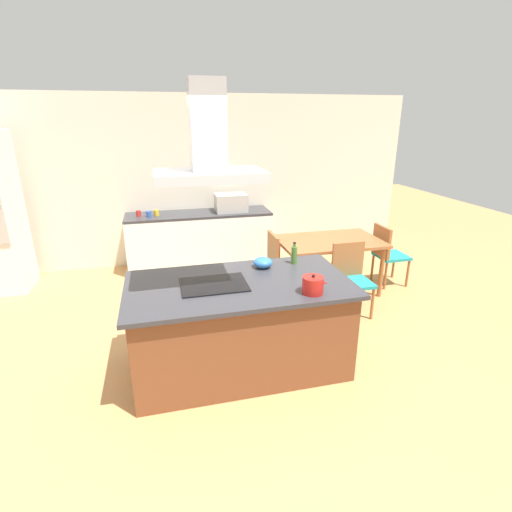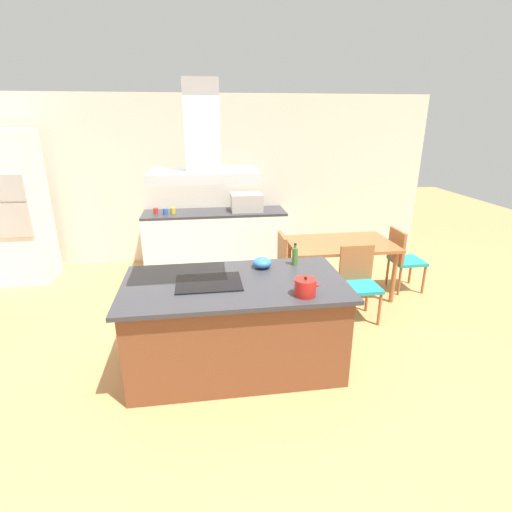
% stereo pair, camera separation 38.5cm
% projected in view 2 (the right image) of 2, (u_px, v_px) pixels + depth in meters
% --- Properties ---
extents(ground, '(16.00, 16.00, 0.00)m').
position_uv_depth(ground, '(226.00, 299.00, 5.31)').
color(ground, tan).
extents(wall_back, '(7.20, 0.10, 2.70)m').
position_uv_depth(wall_back, '(216.00, 180.00, 6.49)').
color(wall_back, beige).
rests_on(wall_back, ground).
extents(kitchen_island, '(2.07, 1.11, 0.90)m').
position_uv_depth(kitchen_island, '(235.00, 324.00, 3.76)').
color(kitchen_island, brown).
rests_on(kitchen_island, ground).
extents(cooktop, '(0.60, 0.44, 0.01)m').
position_uv_depth(cooktop, '(209.00, 283.00, 3.57)').
color(cooktop, black).
rests_on(cooktop, kitchen_island).
extents(tea_kettle, '(0.24, 0.19, 0.18)m').
position_uv_depth(tea_kettle, '(305.00, 287.00, 3.31)').
color(tea_kettle, '#B21E19').
rests_on(tea_kettle, kitchen_island).
extents(olive_oil_bottle, '(0.06, 0.06, 0.23)m').
position_uv_depth(olive_oil_bottle, '(295.00, 256.00, 3.99)').
color(olive_oil_bottle, '#47722D').
rests_on(olive_oil_bottle, kitchen_island).
extents(mixing_bowl, '(0.19, 0.19, 0.11)m').
position_uv_depth(mixing_bowl, '(262.00, 263.00, 3.93)').
color(mixing_bowl, '#2D6BB7').
rests_on(mixing_bowl, kitchen_island).
extents(back_counter, '(2.30, 0.62, 0.90)m').
position_uv_depth(back_counter, '(216.00, 238.00, 6.44)').
color(back_counter, white).
rests_on(back_counter, ground).
extents(countertop_microwave, '(0.50, 0.38, 0.28)m').
position_uv_depth(countertop_microwave, '(247.00, 202.00, 6.31)').
color(countertop_microwave, '#B2AFAA').
rests_on(countertop_microwave, back_counter).
extents(coffee_mug_red, '(0.08, 0.08, 0.09)m').
position_uv_depth(coffee_mug_red, '(156.00, 211.00, 6.15)').
color(coffee_mug_red, red).
rests_on(coffee_mug_red, back_counter).
extents(coffee_mug_blue, '(0.08, 0.08, 0.09)m').
position_uv_depth(coffee_mug_blue, '(165.00, 212.00, 6.09)').
color(coffee_mug_blue, '#2D56B2').
rests_on(coffee_mug_blue, back_counter).
extents(coffee_mug_yellow, '(0.08, 0.08, 0.09)m').
position_uv_depth(coffee_mug_yellow, '(173.00, 211.00, 6.17)').
color(coffee_mug_yellow, gold).
rests_on(coffee_mug_yellow, back_counter).
extents(wall_oven_stack, '(0.70, 0.66, 2.20)m').
position_uv_depth(wall_oven_stack, '(18.00, 208.00, 5.62)').
color(wall_oven_stack, white).
rests_on(wall_oven_stack, ground).
extents(dining_table, '(1.40, 0.90, 0.75)m').
position_uv_depth(dining_table, '(340.00, 248.00, 5.27)').
color(dining_table, '#995B33').
rests_on(dining_table, ground).
extents(chair_at_right_end, '(0.42, 0.42, 0.89)m').
position_uv_depth(chair_at_right_end, '(402.00, 256.00, 5.44)').
color(chair_at_right_end, teal).
rests_on(chair_at_right_end, ground).
extents(chair_at_left_end, '(0.42, 0.42, 0.89)m').
position_uv_depth(chair_at_left_end, '(274.00, 263.00, 5.20)').
color(chair_at_left_end, teal).
rests_on(chair_at_left_end, ground).
extents(chair_facing_island, '(0.42, 0.42, 0.89)m').
position_uv_depth(chair_facing_island, '(359.00, 278.00, 4.70)').
color(chair_facing_island, teal).
rests_on(chair_facing_island, ground).
extents(range_hood, '(0.90, 0.55, 0.78)m').
position_uv_depth(range_hood, '(203.00, 148.00, 3.17)').
color(range_hood, '#ADADB2').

